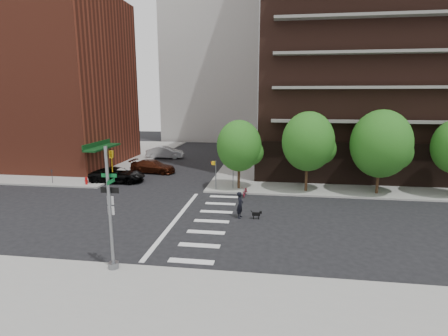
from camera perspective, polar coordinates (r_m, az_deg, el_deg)
The scene contains 18 objects.
ground at distance 24.80m, azimuth -8.96°, elevation -8.24°, with size 120.00×120.00×0.00m, color black.
sidewalk_ne at distance 48.41m, azimuth 24.15°, elevation 0.71°, with size 39.00×33.00×0.15m, color gray.
sidewalk_nw at distance 56.20m, azimuth -26.13°, elevation 1.92°, with size 31.00×33.00×0.15m, color gray.
crosswalk at distance 24.26m, azimuth -3.91°, elevation -8.56°, with size 3.85×13.00×0.01m.
midrise_nw at distance 49.68m, azimuth -28.34°, elevation 12.30°, with size 21.40×15.50×20.00m.
tree_a at distance 31.21m, azimuth 2.47°, elevation 3.64°, with size 4.00×4.00×5.90m.
tree_b at distance 31.14m, azimuth 13.57°, elevation 4.24°, with size 4.50×4.50×6.65m.
tree_c at distance 32.28m, azimuth 24.24°, elevation 3.61°, with size 5.00×5.00×6.80m.
traffic_signal at distance 17.51m, azimuth -17.96°, elevation -7.83°, with size 0.90×0.75×6.00m.
pedestrian_signal at distance 31.24m, azimuth -0.74°, elevation -0.42°, with size 2.18×0.67×2.60m.
fire_hydrant at distance 35.67m, azimuth -21.57°, elevation -1.87°, with size 0.24×0.24×0.73m.
parking_meter at distance 37.44m, azimuth -26.28°, elevation -1.02°, with size 0.10×0.08×1.32m.
parked_car_black at distance 36.14m, azimuth -17.02°, elevation -1.10°, with size 5.32×2.45×1.48m, color black.
parked_car_maroon at distance 39.61m, azimuth -11.53°, elevation 0.25°, with size 5.04×2.05×1.46m, color #3C160B.
parked_car_silver at distance 48.66m, azimuth -9.59°, elevation 2.53°, with size 5.04×1.76×1.66m, color #ADB0B5.
scooter at distance 29.92m, azimuth 3.47°, elevation -3.81°, with size 0.56×1.61×0.85m, color maroon.
dog_walker at distance 24.52m, azimuth 2.64°, elevation -6.04°, with size 0.45×0.68×1.87m, color black.
dog at distance 24.53m, azimuth 5.36°, elevation -7.49°, with size 0.67×0.19×0.57m.
Camera 1 is at (7.05, -22.26, 8.35)m, focal length 28.00 mm.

